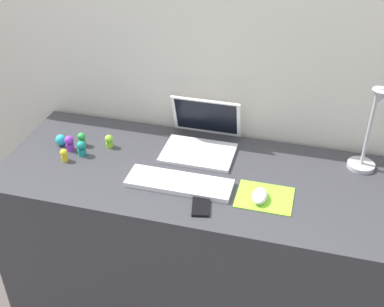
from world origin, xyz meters
TOP-DOWN VIEW (x-y plane):
  - ground_plane at (0.00, 0.00)m, footprint 6.00×6.00m
  - back_wall at (0.00, 0.36)m, footprint 2.78×0.05m
  - desk at (0.00, 0.00)m, footprint 1.58×0.64m
  - laptop at (-0.01, 0.19)m, footprint 0.30×0.28m
  - keyboard at (-0.03, -0.10)m, footprint 0.41×0.13m
  - mousepad at (0.30, -0.09)m, footprint 0.21×0.17m
  - mouse at (0.28, -0.11)m, footprint 0.06×0.10m
  - cell_phone at (0.08, -0.19)m, footprint 0.09×0.14m
  - desk_lamp at (0.65, 0.18)m, footprint 0.11×0.16m
  - toy_figurine_lime at (-0.40, 0.09)m, footprint 0.04×0.04m
  - toy_figurine_green at (-0.52, 0.07)m, footprint 0.03×0.03m
  - toy_figurine_teal at (-0.48, 0.00)m, footprint 0.04×0.04m
  - toy_figurine_cyan at (-0.61, 0.05)m, footprint 0.04×0.04m
  - toy_figurine_purple at (-0.55, 0.02)m, footprint 0.04×0.04m
  - toy_figurine_yellow at (-0.54, -0.06)m, footprint 0.03×0.03m

SIDE VIEW (x-z plane):
  - ground_plane at x=0.00m, z-range 0.00..0.00m
  - desk at x=0.00m, z-range 0.00..0.74m
  - mousepad at x=0.30m, z-range 0.74..0.74m
  - cell_phone at x=0.08m, z-range 0.74..0.75m
  - keyboard at x=-0.03m, z-range 0.74..0.76m
  - mouse at x=0.28m, z-range 0.74..0.78m
  - toy_figurine_cyan at x=-0.61m, z-range 0.74..0.79m
  - back_wall at x=0.00m, z-range 0.00..1.54m
  - toy_figurine_yellow at x=-0.54m, z-range 0.74..0.80m
  - toy_figurine_lime at x=-0.40m, z-range 0.74..0.80m
  - toy_figurine_green at x=-0.52m, z-range 0.74..0.80m
  - toy_figurine_teal at x=-0.48m, z-range 0.74..0.81m
  - toy_figurine_purple at x=-0.55m, z-range 0.74..0.81m
  - laptop at x=-0.01m, z-range 0.69..0.90m
  - desk_lamp at x=0.65m, z-range 0.73..1.12m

